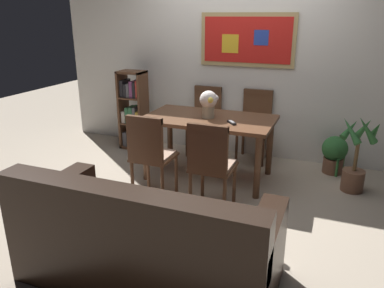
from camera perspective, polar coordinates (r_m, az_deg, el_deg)
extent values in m
plane|color=tan|center=(4.13, 1.81, -7.11)|extent=(12.00, 12.00, 0.00)
cube|color=silver|center=(5.05, 7.40, 12.98)|extent=(5.20, 0.10, 2.60)
cube|color=tan|center=(4.95, 8.37, 15.39)|extent=(1.22, 0.02, 0.66)
cube|color=red|center=(4.93, 8.33, 15.38)|extent=(1.12, 0.01, 0.56)
cube|color=gold|center=(4.98, 5.83, 14.95)|extent=(0.22, 0.00, 0.23)
cube|color=#263FA5|center=(4.88, 10.49, 15.63)|extent=(0.18, 0.00, 0.18)
cube|color=brown|center=(4.25, 2.60, 3.81)|extent=(1.46, 0.83, 0.04)
cylinder|color=brown|center=(4.32, -7.11, -1.13)|extent=(0.07, 0.07, 0.69)
cylinder|color=brown|center=(3.90, 9.94, -3.54)|extent=(0.07, 0.07, 0.69)
cylinder|color=brown|center=(4.88, -3.38, 1.39)|extent=(0.07, 0.07, 0.69)
cylinder|color=brown|center=(4.52, 11.73, -0.47)|extent=(0.07, 0.07, 0.69)
cube|color=brown|center=(4.89, 9.34, 2.36)|extent=(0.40, 0.40, 0.03)
cube|color=#997A66|center=(4.88, 9.35, 2.67)|extent=(0.36, 0.36, 0.03)
cylinder|color=brown|center=(5.09, 11.49, 0.23)|extent=(0.04, 0.04, 0.42)
cylinder|color=brown|center=(5.15, 7.78, 0.68)|extent=(0.04, 0.04, 0.42)
cylinder|color=brown|center=(4.77, 10.73, -1.00)|extent=(0.04, 0.04, 0.42)
cylinder|color=brown|center=(4.84, 6.79, -0.50)|extent=(0.04, 0.04, 0.42)
cube|color=brown|center=(5.00, 9.94, 5.57)|extent=(0.38, 0.04, 0.46)
cube|color=brown|center=(4.96, 10.07, 7.82)|extent=(0.38, 0.05, 0.06)
cube|color=brown|center=(3.61, 3.26, -3.53)|extent=(0.40, 0.40, 0.03)
cube|color=#997A66|center=(3.60, 3.27, -3.13)|extent=(0.36, 0.36, 0.03)
cylinder|color=brown|center=(3.61, -0.25, -7.42)|extent=(0.04, 0.04, 0.42)
cylinder|color=brown|center=(3.51, 4.96, -8.31)|extent=(0.04, 0.04, 0.42)
cylinder|color=brown|center=(3.90, 1.61, -5.35)|extent=(0.04, 0.04, 0.42)
cylinder|color=brown|center=(3.81, 6.45, -6.09)|extent=(0.04, 0.04, 0.42)
cube|color=brown|center=(3.36, 2.36, -0.82)|extent=(0.38, 0.04, 0.46)
cube|color=brown|center=(3.30, 2.41, 2.45)|extent=(0.38, 0.05, 0.06)
cube|color=brown|center=(3.87, -5.79, -1.98)|extent=(0.40, 0.40, 0.03)
cube|color=#997A66|center=(3.86, -5.80, -1.60)|extent=(0.36, 0.36, 0.03)
cylinder|color=brown|center=(3.90, -9.05, -5.56)|extent=(0.04, 0.04, 0.42)
cylinder|color=brown|center=(3.75, -4.54, -6.41)|extent=(0.04, 0.04, 0.42)
cylinder|color=brown|center=(4.17, -6.70, -3.77)|extent=(0.04, 0.04, 0.42)
cylinder|color=brown|center=(4.03, -2.42, -4.49)|extent=(0.04, 0.04, 0.42)
cube|color=brown|center=(3.64, -7.20, 0.64)|extent=(0.38, 0.04, 0.46)
cube|color=brown|center=(3.59, -7.33, 3.67)|extent=(0.38, 0.05, 0.06)
cube|color=brown|center=(5.06, 1.72, 3.16)|extent=(0.40, 0.40, 0.03)
cube|color=#997A66|center=(5.05, 1.73, 3.46)|extent=(0.36, 0.36, 0.03)
cylinder|color=brown|center=(5.22, 4.09, 1.07)|extent=(0.04, 0.04, 0.42)
cylinder|color=brown|center=(5.33, 0.61, 1.49)|extent=(0.04, 0.04, 0.42)
cylinder|color=brown|center=(4.92, 2.88, -0.07)|extent=(0.04, 0.04, 0.42)
cylinder|color=brown|center=(5.03, -0.78, 0.40)|extent=(0.04, 0.04, 0.42)
cube|color=brown|center=(5.16, 2.44, 6.26)|extent=(0.38, 0.04, 0.46)
cube|color=brown|center=(5.12, 2.47, 8.44)|extent=(0.38, 0.05, 0.06)
cube|color=black|center=(2.83, -6.37, -15.99)|extent=(1.80, 0.84, 0.40)
cube|color=black|center=(2.38, -10.39, -11.68)|extent=(1.80, 0.20, 0.44)
cube|color=black|center=(3.10, -20.07, -7.24)|extent=(0.18, 0.80, 0.22)
cube|color=black|center=(2.44, 10.98, -13.88)|extent=(0.18, 0.80, 0.22)
cube|color=maroon|center=(2.74, -16.91, -9.26)|extent=(0.32, 0.16, 0.33)
cube|color=#334C72|center=(2.51, -8.61, -11.38)|extent=(0.32, 0.16, 0.33)
cube|color=brown|center=(5.45, -10.42, 5.24)|extent=(0.03, 0.28, 1.10)
cube|color=brown|center=(5.28, -7.36, 4.97)|extent=(0.03, 0.28, 1.10)
cube|color=brown|center=(5.51, -8.63, -0.29)|extent=(0.36, 0.28, 0.03)
cube|color=brown|center=(5.26, -9.21, 10.77)|extent=(0.36, 0.28, 0.03)
cube|color=brown|center=(5.41, -8.81, 3.22)|extent=(0.30, 0.28, 0.02)
cube|color=brown|center=(5.32, -9.01, 7.02)|extent=(0.30, 0.28, 0.02)
cube|color=#595960|center=(5.53, -9.65, 0.99)|extent=(0.06, 0.22, 0.20)
cube|color=#595960|center=(5.50, -9.04, 0.92)|extent=(0.06, 0.22, 0.21)
cube|color=#2D4C8C|center=(5.47, -8.43, 0.68)|extent=(0.05, 0.22, 0.17)
cube|color=#2D4C8C|center=(5.43, -7.88, 0.80)|extent=(0.06, 0.22, 0.21)
cube|color=beige|center=(5.44, -9.87, 4.25)|extent=(0.05, 0.22, 0.16)
cube|color=#337247|center=(5.40, -9.37, 4.51)|extent=(0.05, 0.22, 0.22)
cube|color=#337247|center=(5.37, -8.82, 4.49)|extent=(0.06, 0.22, 0.23)
cube|color=#595960|center=(5.35, -8.31, 4.45)|extent=(0.04, 0.22, 0.23)
cube|color=gold|center=(5.33, -7.77, 4.11)|extent=(0.06, 0.22, 0.17)
cube|color=black|center=(5.36, -10.15, 8.41)|extent=(0.05, 0.22, 0.23)
cube|color=black|center=(5.33, -9.66, 8.13)|extent=(0.04, 0.22, 0.18)
cube|color=#595960|center=(5.31, -9.22, 8.14)|extent=(0.04, 0.22, 0.19)
cube|color=#7F3F72|center=(5.28, -8.76, 8.31)|extent=(0.05, 0.22, 0.23)
cube|color=black|center=(5.26, -8.30, 8.23)|extent=(0.04, 0.22, 0.22)
cube|color=#B2332D|center=(5.23, -7.85, 8.31)|extent=(0.04, 0.22, 0.24)
cylinder|color=brown|center=(4.86, 20.62, -3.03)|extent=(0.23, 0.23, 0.19)
cylinder|color=#332319|center=(4.83, 20.74, -2.10)|extent=(0.21, 0.21, 0.02)
sphere|color=#2D6B33|center=(4.79, 20.92, -0.65)|extent=(0.30, 0.30, 0.30)
cylinder|color=#2D6B33|center=(4.74, 21.20, -3.38)|extent=(0.03, 0.03, 0.22)
cylinder|color=#2D6B33|center=(4.95, 21.93, -3.09)|extent=(0.03, 0.03, 0.31)
cylinder|color=brown|center=(4.45, 23.24, -5.11)|extent=(0.24, 0.24, 0.23)
cylinder|color=#332319|center=(4.41, 23.42, -3.84)|extent=(0.21, 0.21, 0.02)
cylinder|color=brown|center=(4.34, 23.74, -1.54)|extent=(0.04, 0.04, 0.36)
cone|color=#2D6B33|center=(4.29, 26.15, 1.89)|extent=(0.13, 0.31, 0.27)
cone|color=#2D6B33|center=(4.33, 24.69, 2.21)|extent=(0.21, 0.16, 0.25)
cone|color=#2D6B33|center=(4.34, 22.91, 2.11)|extent=(0.22, 0.25, 0.22)
cone|color=#2D6B33|center=(4.16, 23.04, 1.88)|extent=(0.25, 0.25, 0.27)
cone|color=#2D6B33|center=(4.16, 25.10, 1.96)|extent=(0.26, 0.19, 0.32)
cylinder|color=tan|center=(4.22, 2.50, 4.95)|extent=(0.14, 0.14, 0.14)
sphere|color=silver|center=(4.19, 2.52, 6.78)|extent=(0.20, 0.20, 0.20)
sphere|color=#D86633|center=(4.27, 2.31, 6.76)|extent=(0.06, 0.06, 0.06)
sphere|color=#EACC4C|center=(4.11, 2.78, 6.70)|extent=(0.07, 0.07, 0.07)
sphere|color=silver|center=(4.18, 3.61, 6.98)|extent=(0.07, 0.07, 0.07)
cube|color=black|center=(4.02, 6.06, 3.27)|extent=(0.13, 0.15, 0.02)
cube|color=gray|center=(4.01, 6.06, 3.43)|extent=(0.09, 0.10, 0.00)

